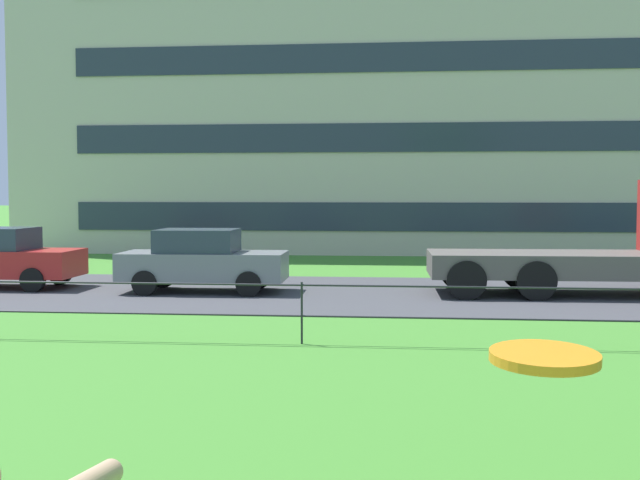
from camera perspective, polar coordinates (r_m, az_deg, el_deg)
street_strip at (r=19.42m, az=1.09°, el=-3.79°), size 80.00×7.50×0.01m
park_fence at (r=12.87m, az=-1.31°, el=-4.43°), size 38.41×0.04×1.00m
frisbee at (r=2.07m, az=15.69°, el=-8.03°), size 0.31×0.31×0.04m
car_grey_right at (r=19.79m, az=-8.37°, el=-1.44°), size 4.04×1.89×1.54m
flatbed_truck_far_left at (r=20.27m, az=21.40°, el=-0.28°), size 7.35×2.57×2.75m
apartment_building_background at (r=38.90m, az=9.67°, el=11.21°), size 36.75×15.61×15.51m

